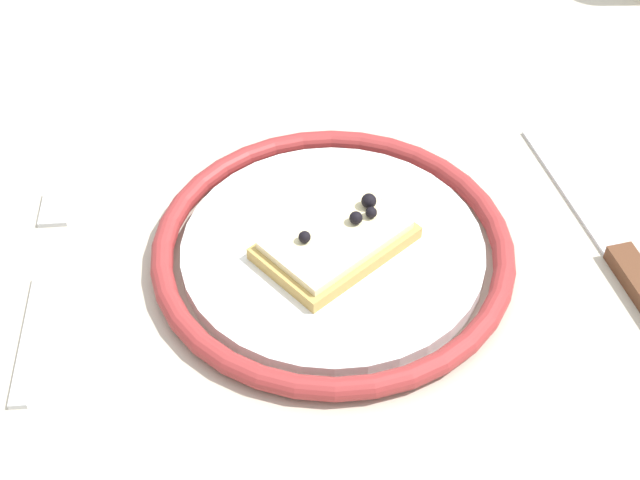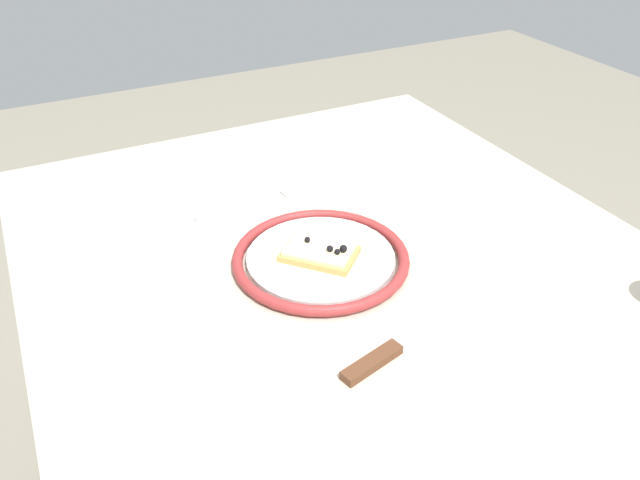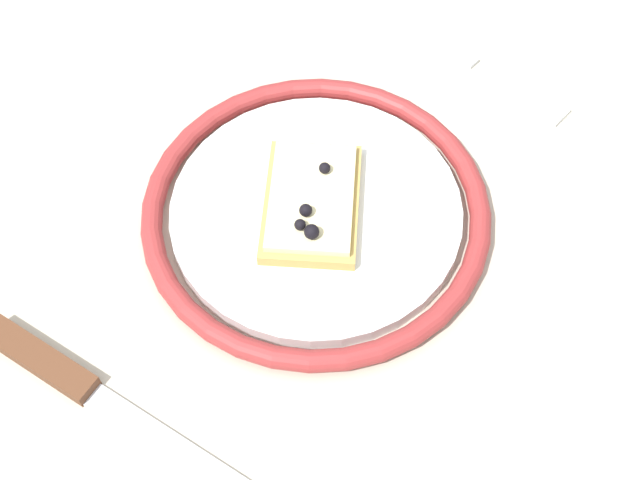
{
  "view_description": "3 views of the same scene",
  "coord_description": "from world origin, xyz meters",
  "px_view_note": "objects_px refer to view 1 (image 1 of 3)",
  "views": [
    {
      "loc": [
        -0.07,
        -0.49,
        1.21
      ],
      "look_at": [
        -0.07,
        -0.06,
        0.77
      ],
      "focal_mm": 49.77,
      "sensor_mm": 36.0,
      "label": 1
    },
    {
      "loc": [
        0.64,
        -0.39,
        1.3
      ],
      "look_at": [
        -0.07,
        -0.04,
        0.77
      ],
      "focal_mm": 35.7,
      "sensor_mm": 36.0,
      "label": 2
    },
    {
      "loc": [
        0.19,
        0.23,
        1.29
      ],
      "look_at": [
        -0.03,
        -0.01,
        0.77
      ],
      "focal_mm": 48.56,
      "sensor_mm": 36.0,
      "label": 3
    }
  ],
  "objects_px": {
    "knife": "(622,261)",
    "dining_table": "(398,292)",
    "fork": "(38,287)",
    "plate": "(330,249)",
    "pizza_slice_near": "(334,240)"
  },
  "relations": [
    {
      "from": "fork",
      "to": "plate",
      "type": "bearing_deg",
      "value": 8.11
    },
    {
      "from": "plate",
      "to": "fork",
      "type": "height_order",
      "value": "plate"
    },
    {
      "from": "plate",
      "to": "knife",
      "type": "distance_m",
      "value": 0.21
    },
    {
      "from": "dining_table",
      "to": "fork",
      "type": "height_order",
      "value": "fork"
    },
    {
      "from": "dining_table",
      "to": "knife",
      "type": "bearing_deg",
      "value": -17.99
    },
    {
      "from": "pizza_slice_near",
      "to": "knife",
      "type": "height_order",
      "value": "pizza_slice_near"
    },
    {
      "from": "dining_table",
      "to": "knife",
      "type": "distance_m",
      "value": 0.19
    },
    {
      "from": "dining_table",
      "to": "pizza_slice_near",
      "type": "distance_m",
      "value": 0.13
    },
    {
      "from": "knife",
      "to": "dining_table",
      "type": "bearing_deg",
      "value": 162.01
    },
    {
      "from": "dining_table",
      "to": "fork",
      "type": "xyz_separation_m",
      "value": [
        -0.27,
        -0.07,
        0.09
      ]
    },
    {
      "from": "plate",
      "to": "pizza_slice_near",
      "type": "bearing_deg",
      "value": -49.92
    },
    {
      "from": "fork",
      "to": "dining_table",
      "type": "bearing_deg",
      "value": 14.89
    },
    {
      "from": "knife",
      "to": "fork",
      "type": "relative_size",
      "value": 1.18
    },
    {
      "from": "pizza_slice_near",
      "to": "fork",
      "type": "relative_size",
      "value": 0.63
    },
    {
      "from": "dining_table",
      "to": "fork",
      "type": "distance_m",
      "value": 0.29
    }
  ]
}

